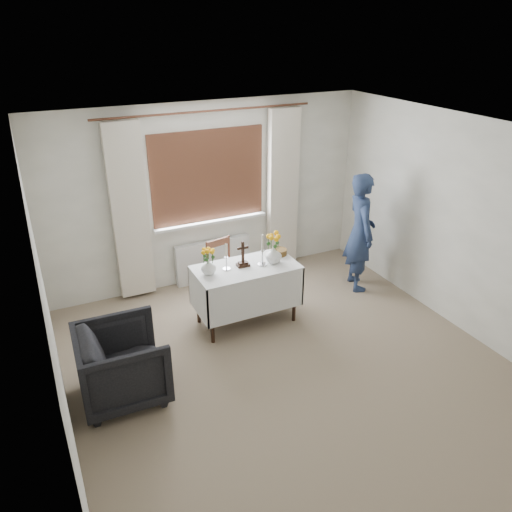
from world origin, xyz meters
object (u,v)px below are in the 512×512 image
Objects in this scene: altar_table at (246,295)px; flower_vase_right at (273,255)px; armchair at (123,364)px; wooden_chair at (226,273)px; wooden_cross at (243,254)px; flower_vase_left at (209,267)px; person at (360,232)px.

flower_vase_right reaches higher than altar_table.
wooden_chair is at bearing -50.62° from armchair.
wooden_cross reaches higher than flower_vase_right.
flower_vase_right reaches higher than flower_vase_left.
wooden_chair is 4.75× the size of flower_vase_left.
wooden_chair is 0.53× the size of person.
wooden_chair is at bearing 94.12° from altar_table.
person is at bearing -24.25° from wooden_chair.
wooden_cross reaches higher than flower_vase_left.
wooden_cross is at bearing 124.38° from altar_table.
wooden_chair is 2.04m from armchair.
flower_vase_right is (2.00, 0.67, 0.48)m from armchair.
wooden_chair is 1.89m from person.
armchair is at bearing -156.89° from altar_table.
person is at bearing -73.89° from armchair.
altar_table is at bearing 112.11° from person.
flower_vase_left is 0.88× the size of flower_vase_right.
wooden_cross is at bearing -101.09° from wooden_chair.
altar_table is 1.84m from person.
armchair is 2.63× the size of wooden_cross.
altar_table is 1.80m from armchair.
wooden_cross is 0.44m from flower_vase_left.
wooden_cross is (0.02, -0.50, 0.49)m from wooden_chair.
wooden_chair reaches higher than altar_table.
wooden_chair is at bearing 50.70° from flower_vase_left.
armchair is 0.51× the size of person.
person is 5.15× the size of wooden_cross.
wooden_cross reaches higher than altar_table.
altar_table is 0.66m from flower_vase_left.
altar_table is 1.43× the size of wooden_chair.
flower_vase_left is at bearing -142.14° from wooden_chair.
armchair is 1.87m from wooden_cross.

